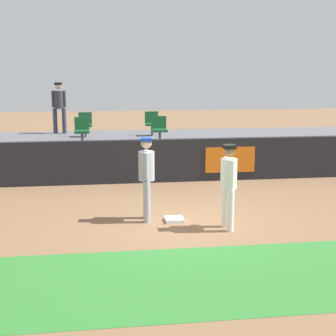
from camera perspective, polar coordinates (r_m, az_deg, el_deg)
ground_plane at (r=11.07m, az=1.95°, el=-6.21°), size 60.00×60.00×0.00m
grass_foreground_strip at (r=8.36m, az=5.50°, el=-12.12°), size 18.00×2.80×0.01m
first_base at (r=11.17m, az=0.72°, el=-5.82°), size 0.40×0.40×0.08m
player_fielder_home at (r=10.49m, az=6.83°, el=-1.44°), size 0.36×0.56×1.78m
player_runner_visitor at (r=11.03m, az=-2.43°, el=-0.56°), size 0.38×0.51×1.84m
field_wall at (r=14.91m, az=-0.74°, el=0.83°), size 18.00×0.26×1.27m
bleacher_platform at (r=17.45m, az=-1.84°, el=1.83°), size 18.00×4.80×0.96m
seat_front_left at (r=16.11m, az=-9.64°, el=4.33°), size 0.46×0.44×0.84m
seat_front_center at (r=16.22m, az=-0.96°, el=4.53°), size 0.46×0.44×0.84m
seat_back_left at (r=17.90m, az=-9.27°, el=5.00°), size 0.46×0.44×0.84m
seat_back_center at (r=18.00m, az=-1.82°, el=5.18°), size 0.47×0.44×0.84m
spectator_hooded at (r=18.95m, az=-12.14°, el=7.04°), size 0.51×0.39×1.84m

